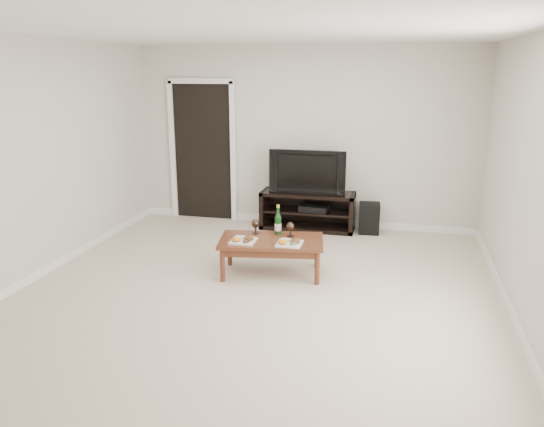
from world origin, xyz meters
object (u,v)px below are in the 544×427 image
Objects in this scene: media_console at (308,211)px; television at (308,171)px; coffee_table at (271,257)px; subwoofer at (369,218)px.

media_console is 1.24× the size of television.
subwoofer is at bearing 62.03° from coffee_table.
subwoofer is 2.10m from coffee_table.
television reaches higher than media_console.
media_console is 0.89m from subwoofer.
television is at bearing 180.00° from media_console.
media_console reaches higher than subwoofer.
television reaches higher than coffee_table.
television is 2.53× the size of subwoofer.
subwoofer reaches higher than coffee_table.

